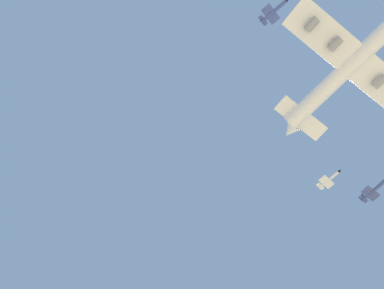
% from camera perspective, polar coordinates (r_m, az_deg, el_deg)
% --- Properties ---
extents(carrier_jet, '(62.91, 59.36, 19.65)m').
position_cam_1_polar(carrier_jet, '(154.23, 23.26, 11.50)').
color(carrier_jet, white).
extents(chase_jet_left_wing, '(11.16, 14.11, 4.00)m').
position_cam_1_polar(chase_jet_left_wing, '(176.54, 12.05, 18.80)').
color(chase_jet_left_wing, '#38478C').
extents(chase_jet_right_wing, '(12.27, 13.35, 4.00)m').
position_cam_1_polar(chase_jet_right_wing, '(212.42, 19.69, -4.97)').
color(chase_jet_right_wing, silver).
extents(chase_jet_trailing, '(12.92, 12.75, 4.00)m').
position_cam_1_polar(chase_jet_trailing, '(187.26, 25.39, -6.27)').
color(chase_jet_trailing, '#38478C').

